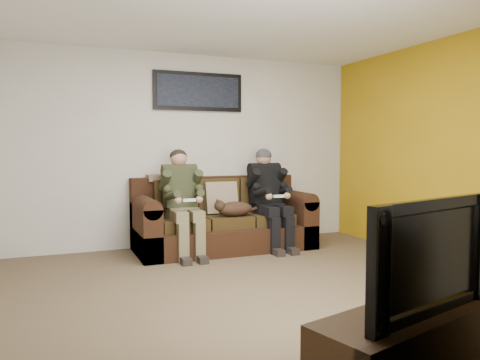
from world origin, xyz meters
name	(u,v)px	position (x,y,z in m)	size (l,w,h in m)	color
floor	(252,290)	(0.00, 0.00, 0.00)	(5.00, 5.00, 0.00)	brown
ceiling	(252,8)	(0.00, 0.00, 2.60)	(5.00, 5.00, 0.00)	silver
wall_back	(186,150)	(0.00, 2.25, 1.30)	(5.00, 5.00, 0.00)	beige
wall_front	(440,156)	(0.00, -2.25, 1.30)	(5.00, 5.00, 0.00)	beige
wall_right	(455,151)	(2.50, 0.00, 1.30)	(4.50, 4.50, 0.00)	beige
accent_wall_right	(455,151)	(2.49, 0.00, 1.30)	(4.50, 4.50, 0.00)	#B38811
sofa	(222,222)	(0.37, 1.83, 0.35)	(2.30, 0.99, 0.94)	black
throw_pillow	(221,198)	(0.37, 1.88, 0.67)	(0.44, 0.13, 0.42)	#967B62
throw_blanket	(165,178)	(-0.33, 2.12, 0.94)	(0.47, 0.23, 0.08)	tan
person_left	(182,196)	(-0.23, 1.64, 0.74)	(0.51, 0.87, 1.32)	olive
person_right	(269,192)	(0.96, 1.64, 0.75)	(0.51, 0.86, 1.32)	black
cat	(234,209)	(0.42, 1.55, 0.56)	(0.66, 0.26, 0.24)	#482B1C
framed_poster	(198,92)	(0.17, 2.22, 2.10)	(1.25, 0.05, 0.52)	black
tv_stand	(414,346)	(0.15, -1.95, 0.21)	(1.36, 0.44, 0.43)	#322010
television	(416,254)	(0.15, -1.95, 0.75)	(1.11, 0.15, 0.64)	black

